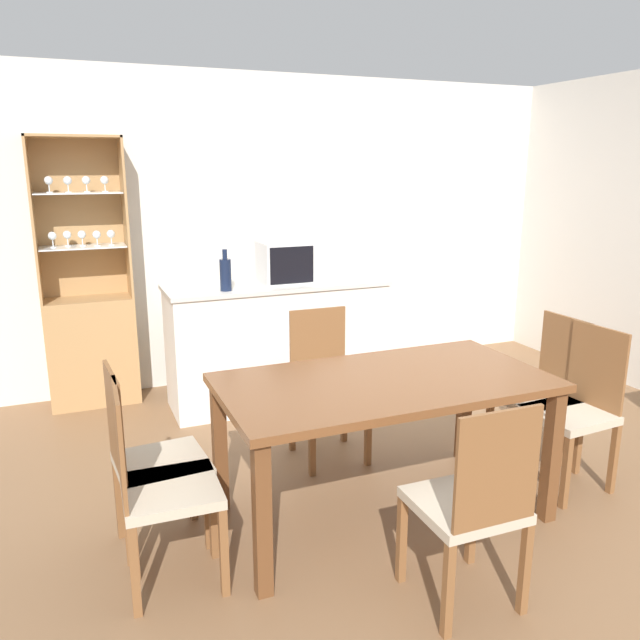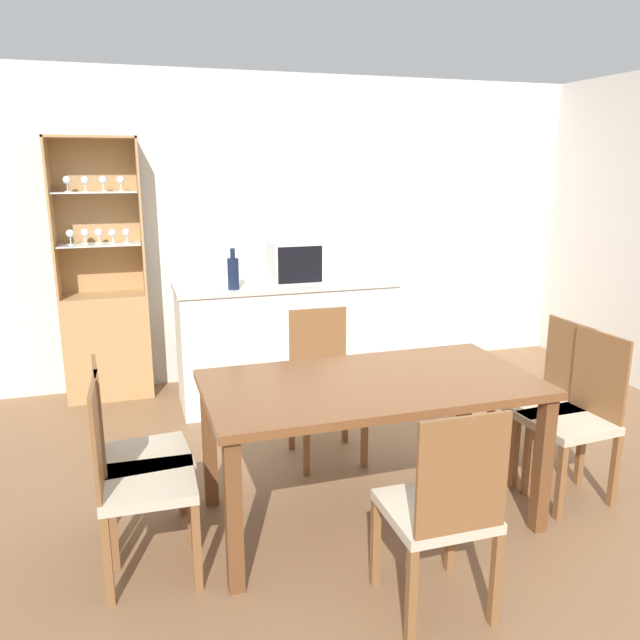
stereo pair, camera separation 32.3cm
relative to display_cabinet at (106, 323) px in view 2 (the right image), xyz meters
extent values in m
plane|color=brown|center=(1.64, -2.44, -0.60)|extent=(18.00, 18.00, 0.00)
cube|color=silver|center=(1.64, 0.19, 0.67)|extent=(6.80, 0.06, 2.55)
cube|color=white|center=(1.34, -0.51, -0.15)|extent=(1.66, 0.53, 0.91)
cube|color=beige|center=(1.34, -0.51, 0.33)|extent=(1.69, 0.56, 0.03)
cube|color=tan|center=(0.00, -0.01, -0.19)|extent=(0.65, 0.33, 0.83)
cube|color=tan|center=(0.00, 0.15, 0.83)|extent=(0.65, 0.02, 1.19)
cube|color=tan|center=(-0.32, -0.01, 0.83)|extent=(0.02, 0.33, 1.19)
cube|color=tan|center=(0.32, -0.01, 0.83)|extent=(0.02, 0.33, 1.19)
cube|color=tan|center=(0.00, -0.01, 1.41)|extent=(0.65, 0.33, 0.02)
cube|color=white|center=(0.00, -0.01, 0.62)|extent=(0.61, 0.29, 0.01)
cube|color=white|center=(0.00, -0.01, 1.02)|extent=(0.61, 0.29, 0.01)
cylinder|color=white|center=(-0.20, -0.01, 0.63)|extent=(0.04, 0.04, 0.01)
cylinder|color=white|center=(-0.20, -0.01, 0.66)|extent=(0.01, 0.01, 0.06)
sphere|color=white|center=(-0.20, -0.01, 0.71)|extent=(0.06, 0.06, 0.06)
cylinder|color=white|center=(-0.19, 0.01, 1.03)|extent=(0.04, 0.04, 0.01)
cylinder|color=white|center=(-0.19, 0.01, 1.06)|extent=(0.01, 0.01, 0.06)
sphere|color=white|center=(-0.19, 0.01, 1.11)|extent=(0.06, 0.06, 0.06)
cylinder|color=white|center=(-0.10, 0.03, 0.63)|extent=(0.04, 0.04, 0.01)
cylinder|color=white|center=(-0.10, 0.03, 0.66)|extent=(0.01, 0.01, 0.06)
sphere|color=white|center=(-0.10, 0.03, 0.71)|extent=(0.06, 0.06, 0.06)
cylinder|color=white|center=(-0.06, -0.04, 1.03)|extent=(0.04, 0.04, 0.01)
cylinder|color=white|center=(-0.06, -0.04, 1.06)|extent=(0.01, 0.01, 0.06)
sphere|color=white|center=(-0.06, -0.04, 1.11)|extent=(0.06, 0.06, 0.06)
cylinder|color=white|center=(0.00, 0.00, 0.63)|extent=(0.04, 0.04, 0.01)
cylinder|color=white|center=(0.00, 0.00, 0.66)|extent=(0.01, 0.01, 0.06)
sphere|color=white|center=(0.00, 0.00, 0.71)|extent=(0.06, 0.06, 0.06)
cylinder|color=white|center=(0.06, 0.00, 1.03)|extent=(0.04, 0.04, 0.01)
cylinder|color=white|center=(0.06, 0.00, 1.06)|extent=(0.01, 0.01, 0.06)
sphere|color=white|center=(0.06, 0.00, 1.11)|extent=(0.06, 0.06, 0.06)
cylinder|color=white|center=(0.10, -0.05, 0.63)|extent=(0.04, 0.04, 0.01)
cylinder|color=white|center=(0.10, -0.05, 0.66)|extent=(0.01, 0.01, 0.06)
sphere|color=white|center=(0.10, -0.05, 0.71)|extent=(0.06, 0.06, 0.06)
cylinder|color=white|center=(0.19, -0.01, 1.03)|extent=(0.04, 0.04, 0.01)
cylinder|color=white|center=(0.19, -0.01, 1.06)|extent=(0.01, 0.01, 0.06)
sphere|color=white|center=(0.19, -0.01, 1.11)|extent=(0.06, 0.06, 0.06)
cylinder|color=white|center=(0.20, -0.04, 0.63)|extent=(0.04, 0.04, 0.01)
cylinder|color=white|center=(0.20, -0.04, 0.66)|extent=(0.01, 0.01, 0.06)
sphere|color=white|center=(0.20, -0.04, 0.71)|extent=(0.06, 0.06, 0.06)
cube|color=brown|center=(1.32, -2.30, 0.14)|extent=(1.68, 0.88, 0.04)
cube|color=brown|center=(0.54, -2.68, -0.24)|extent=(0.07, 0.07, 0.72)
cube|color=brown|center=(2.10, -2.68, -0.24)|extent=(0.07, 0.07, 0.72)
cube|color=brown|center=(0.54, -1.92, -0.24)|extent=(0.07, 0.07, 0.72)
cube|color=brown|center=(2.10, -1.92, -0.24)|extent=(0.07, 0.07, 0.72)
cube|color=#C1B299|center=(2.43, -2.43, -0.16)|extent=(0.44, 0.44, 0.05)
cube|color=brown|center=(2.63, -2.42, 0.10)|extent=(0.04, 0.38, 0.47)
cube|color=brown|center=(2.26, -2.63, -0.39)|extent=(0.04, 0.04, 0.42)
cube|color=brown|center=(2.23, -2.26, -0.39)|extent=(0.04, 0.04, 0.42)
cube|color=brown|center=(2.63, -2.61, -0.39)|extent=(0.04, 0.04, 0.42)
cube|color=brown|center=(2.60, -2.24, -0.39)|extent=(0.04, 0.04, 0.42)
cube|color=#C1B299|center=(1.32, -3.02, -0.16)|extent=(0.41, 0.41, 0.05)
cube|color=brown|center=(1.32, -3.21, 0.10)|extent=(0.38, 0.02, 0.47)
cube|color=brown|center=(1.14, -2.83, -0.39)|extent=(0.04, 0.04, 0.42)
cube|color=brown|center=(1.51, -2.84, -0.39)|extent=(0.04, 0.04, 0.42)
cube|color=brown|center=(1.13, -3.20, -0.39)|extent=(0.04, 0.04, 0.42)
cube|color=brown|center=(1.50, -3.21, -0.39)|extent=(0.04, 0.04, 0.42)
cube|color=#C1B299|center=(2.43, -2.17, -0.16)|extent=(0.42, 0.42, 0.05)
cube|color=brown|center=(2.63, -2.16, 0.10)|extent=(0.03, 0.38, 0.47)
cube|color=brown|center=(2.25, -2.36, -0.39)|extent=(0.04, 0.04, 0.42)
cube|color=brown|center=(2.24, -1.99, -0.39)|extent=(0.04, 0.04, 0.42)
cube|color=brown|center=(2.62, -2.35, -0.39)|extent=(0.04, 0.04, 0.42)
cube|color=brown|center=(2.61, -1.98, -0.39)|extent=(0.04, 0.04, 0.42)
cube|color=#C1B299|center=(1.32, -1.59, -0.16)|extent=(0.42, 0.42, 0.05)
cube|color=brown|center=(1.32, -1.39, 0.10)|extent=(0.38, 0.02, 0.47)
cube|color=brown|center=(1.50, -1.77, -0.39)|extent=(0.04, 0.04, 0.42)
cube|color=brown|center=(1.13, -1.77, -0.39)|extent=(0.04, 0.04, 0.42)
cube|color=brown|center=(1.51, -1.40, -0.39)|extent=(0.04, 0.04, 0.42)
cube|color=brown|center=(1.14, -1.40, -0.39)|extent=(0.04, 0.04, 0.42)
cube|color=#C1B299|center=(0.21, -2.17, -0.16)|extent=(0.44, 0.44, 0.05)
cube|color=brown|center=(0.01, -2.18, 0.10)|extent=(0.05, 0.38, 0.47)
cube|color=brown|center=(0.38, -1.97, -0.39)|extent=(0.04, 0.04, 0.42)
cube|color=brown|center=(0.40, -2.34, -0.39)|extent=(0.04, 0.04, 0.42)
cube|color=brown|center=(0.01, -2.00, -0.39)|extent=(0.04, 0.04, 0.42)
cube|color=brown|center=(0.04, -2.37, -0.39)|extent=(0.04, 0.04, 0.42)
cube|color=#C1B299|center=(0.21, -2.43, -0.16)|extent=(0.42, 0.42, 0.05)
cube|color=brown|center=(0.01, -2.43, 0.10)|extent=(0.03, 0.38, 0.47)
cube|color=brown|center=(0.40, -2.26, -0.39)|extent=(0.04, 0.04, 0.42)
cube|color=brown|center=(0.38, -2.62, -0.39)|extent=(0.04, 0.04, 0.42)
cube|color=brown|center=(0.03, -2.24, -0.39)|extent=(0.04, 0.04, 0.42)
cube|color=brown|center=(0.02, -2.61, -0.39)|extent=(0.04, 0.04, 0.42)
cube|color=silver|center=(1.48, -0.50, 0.50)|extent=(0.53, 0.32, 0.31)
cube|color=black|center=(1.41, -0.67, 0.50)|extent=(0.34, 0.01, 0.27)
cylinder|color=#141E38|center=(0.91, -0.65, 0.45)|extent=(0.08, 0.08, 0.23)
cylinder|color=#141E38|center=(0.91, -0.65, 0.60)|extent=(0.03, 0.03, 0.07)
camera|label=1|loc=(-0.13, -4.95, 1.22)|focal=35.00mm
camera|label=2|loc=(0.18, -5.06, 1.22)|focal=35.00mm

